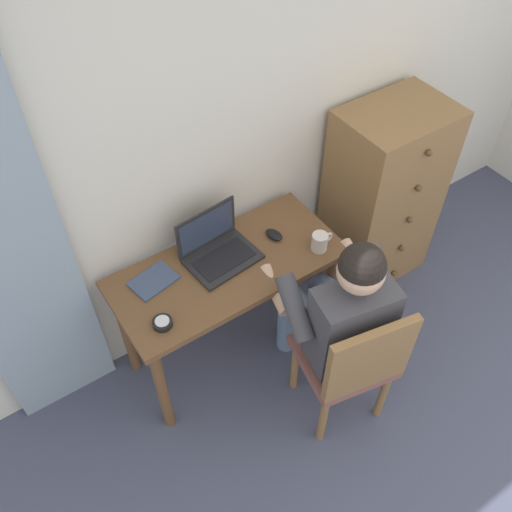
% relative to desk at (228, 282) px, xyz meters
% --- Properties ---
extents(wall_back, '(4.80, 0.05, 2.50)m').
position_rel_desk_xyz_m(wall_back, '(0.38, 0.33, 0.65)').
color(wall_back, silver).
rests_on(wall_back, ground_plane).
extents(curtain_panel, '(0.51, 0.03, 2.25)m').
position_rel_desk_xyz_m(curtain_panel, '(-0.87, 0.26, 0.52)').
color(curtain_panel, '#8EA3B7').
rests_on(curtain_panel, ground_plane).
extents(desk, '(1.14, 0.52, 0.73)m').
position_rel_desk_xyz_m(desk, '(0.00, 0.00, 0.00)').
color(desk, brown).
rests_on(desk, ground_plane).
extents(dresser, '(0.60, 0.46, 1.16)m').
position_rel_desk_xyz_m(dresser, '(1.09, 0.06, -0.02)').
color(dresser, olive).
rests_on(dresser, ground_plane).
extents(chair, '(0.49, 0.47, 0.88)m').
position_rel_desk_xyz_m(chair, '(0.27, -0.65, -0.11)').
color(chair, brown).
rests_on(chair, ground_plane).
extents(person_seated, '(0.60, 0.64, 1.20)m').
position_rel_desk_xyz_m(person_seated, '(0.30, -0.47, 0.07)').
color(person_seated, '#6B84AD').
rests_on(person_seated, ground_plane).
extents(laptop, '(0.36, 0.28, 0.24)m').
position_rel_desk_xyz_m(laptop, '(-0.00, 0.08, 0.18)').
color(laptop, '#232326').
rests_on(laptop, desk).
extents(computer_mouse, '(0.08, 0.11, 0.03)m').
position_rel_desk_xyz_m(computer_mouse, '(0.30, 0.03, 0.14)').
color(computer_mouse, black).
rests_on(computer_mouse, desk).
extents(desk_clock, '(0.09, 0.09, 0.03)m').
position_rel_desk_xyz_m(desk_clock, '(-0.42, -0.14, 0.14)').
color(desk_clock, black).
rests_on(desk_clock, desk).
extents(notebook_pad, '(0.24, 0.19, 0.01)m').
position_rel_desk_xyz_m(notebook_pad, '(-0.34, 0.11, 0.13)').
color(notebook_pad, '#3D4C6B').
rests_on(notebook_pad, desk).
extents(coffee_mug, '(0.12, 0.08, 0.09)m').
position_rel_desk_xyz_m(coffee_mug, '(0.44, -0.16, 0.17)').
color(coffee_mug, silver).
rests_on(coffee_mug, desk).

